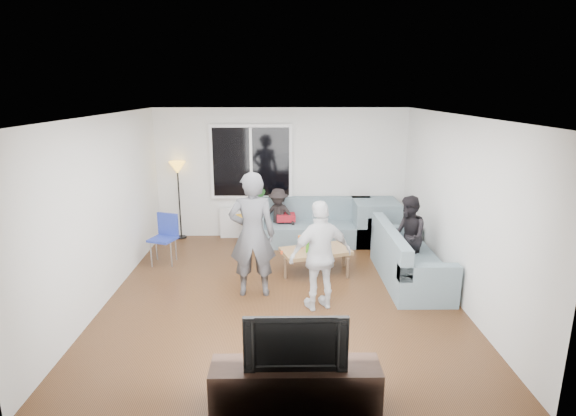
{
  "coord_description": "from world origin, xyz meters",
  "views": [
    {
      "loc": [
        0.01,
        -6.23,
        2.94
      ],
      "look_at": [
        0.1,
        0.6,
        1.15
      ],
      "focal_mm": 28.32,
      "sensor_mm": 36.0,
      "label": 1
    }
  ],
  "objects_px": {
    "coffee_table": "(316,261)",
    "spectator_back": "(278,216)",
    "sofa_right_section": "(410,255)",
    "sofa_back_section": "(314,222)",
    "side_chair": "(163,240)",
    "floor_lamp": "(179,201)",
    "player_right": "(321,256)",
    "spectator_right": "(408,237)",
    "television": "(296,339)",
    "player_left": "(252,235)",
    "tv_console": "(295,385)"
  },
  "relations": [
    {
      "from": "side_chair",
      "to": "player_right",
      "type": "distance_m",
      "value": 3.1
    },
    {
      "from": "floor_lamp",
      "to": "player_left",
      "type": "bearing_deg",
      "value": -58.33
    },
    {
      "from": "sofa_right_section",
      "to": "spectator_right",
      "type": "xyz_separation_m",
      "value": [
        0.0,
        0.21,
        0.23
      ]
    },
    {
      "from": "spectator_right",
      "to": "coffee_table",
      "type": "bearing_deg",
      "value": -93.95
    },
    {
      "from": "sofa_right_section",
      "to": "television",
      "type": "height_order",
      "value": "television"
    },
    {
      "from": "floor_lamp",
      "to": "player_right",
      "type": "xyz_separation_m",
      "value": [
        2.58,
        -3.09,
        -0.02
      ]
    },
    {
      "from": "player_right",
      "to": "spectator_right",
      "type": "relative_size",
      "value": 1.16
    },
    {
      "from": "side_chair",
      "to": "floor_lamp",
      "type": "bearing_deg",
      "value": 109.98
    },
    {
      "from": "coffee_table",
      "to": "player_right",
      "type": "distance_m",
      "value": 1.37
    },
    {
      "from": "coffee_table",
      "to": "spectator_back",
      "type": "relative_size",
      "value": 1.01
    },
    {
      "from": "player_left",
      "to": "tv_console",
      "type": "bearing_deg",
      "value": 101.16
    },
    {
      "from": "player_left",
      "to": "tv_console",
      "type": "distance_m",
      "value": 2.63
    },
    {
      "from": "player_left",
      "to": "floor_lamp",
      "type": "bearing_deg",
      "value": -59.66
    },
    {
      "from": "spectator_back",
      "to": "tv_console",
      "type": "xyz_separation_m",
      "value": [
        0.19,
        -4.8,
        -0.32
      ]
    },
    {
      "from": "coffee_table",
      "to": "tv_console",
      "type": "relative_size",
      "value": 0.69
    },
    {
      "from": "sofa_back_section",
      "to": "sofa_right_section",
      "type": "distance_m",
      "value": 2.3
    },
    {
      "from": "player_right",
      "to": "television",
      "type": "height_order",
      "value": "player_right"
    },
    {
      "from": "sofa_right_section",
      "to": "spectator_right",
      "type": "bearing_deg",
      "value": 0.0
    },
    {
      "from": "sofa_right_section",
      "to": "tv_console",
      "type": "distance_m",
      "value": 3.49
    },
    {
      "from": "sofa_right_section",
      "to": "player_left",
      "type": "distance_m",
      "value": 2.53
    },
    {
      "from": "sofa_back_section",
      "to": "television",
      "type": "distance_m",
      "value": 4.81
    },
    {
      "from": "floor_lamp",
      "to": "television",
      "type": "bearing_deg",
      "value": -66.94
    },
    {
      "from": "player_right",
      "to": "spectator_back",
      "type": "bearing_deg",
      "value": -96.86
    },
    {
      "from": "sofa_right_section",
      "to": "tv_console",
      "type": "xyz_separation_m",
      "value": [
        -1.89,
        -2.93,
        -0.2
      ]
    },
    {
      "from": "side_chair",
      "to": "television",
      "type": "height_order",
      "value": "television"
    },
    {
      "from": "sofa_right_section",
      "to": "player_right",
      "type": "xyz_separation_m",
      "value": [
        -1.49,
        -0.91,
        0.34
      ]
    },
    {
      "from": "sofa_back_section",
      "to": "spectator_back",
      "type": "xyz_separation_m",
      "value": [
        -0.7,
        0.03,
        0.12
      ]
    },
    {
      "from": "player_left",
      "to": "player_right",
      "type": "xyz_separation_m",
      "value": [
        0.95,
        -0.45,
        -0.16
      ]
    },
    {
      "from": "player_left",
      "to": "tv_console",
      "type": "height_order",
      "value": "player_left"
    },
    {
      "from": "side_chair",
      "to": "tv_console",
      "type": "distance_m",
      "value": 4.31
    },
    {
      "from": "spectator_right",
      "to": "player_right",
      "type": "bearing_deg",
      "value": -51.8
    },
    {
      "from": "sofa_back_section",
      "to": "spectator_right",
      "type": "relative_size",
      "value": 1.74
    },
    {
      "from": "player_right",
      "to": "spectator_back",
      "type": "relative_size",
      "value": 1.4
    },
    {
      "from": "side_chair",
      "to": "tv_console",
      "type": "bearing_deg",
      "value": -39.67
    },
    {
      "from": "television",
      "to": "tv_console",
      "type": "bearing_deg",
      "value": 0.0
    },
    {
      "from": "side_chair",
      "to": "spectator_back",
      "type": "xyz_separation_m",
      "value": [
        1.98,
        1.08,
        0.11
      ]
    },
    {
      "from": "player_right",
      "to": "floor_lamp",
      "type": "bearing_deg",
      "value": -69.12
    },
    {
      "from": "player_right",
      "to": "spectator_right",
      "type": "xyz_separation_m",
      "value": [
        1.49,
        1.11,
        -0.1
      ]
    },
    {
      "from": "spectator_right",
      "to": "spectator_back",
      "type": "height_order",
      "value": "spectator_right"
    },
    {
      "from": "spectator_right",
      "to": "television",
      "type": "distance_m",
      "value": 3.66
    },
    {
      "from": "player_right",
      "to": "spectator_back",
      "type": "height_order",
      "value": "player_right"
    },
    {
      "from": "coffee_table",
      "to": "sofa_right_section",
      "type": "bearing_deg",
      "value": -13.3
    },
    {
      "from": "sofa_back_section",
      "to": "spectator_back",
      "type": "relative_size",
      "value": 2.11
    },
    {
      "from": "sofa_right_section",
      "to": "player_right",
      "type": "bearing_deg",
      "value": 121.26
    },
    {
      "from": "player_right",
      "to": "tv_console",
      "type": "bearing_deg",
      "value": 59.82
    },
    {
      "from": "coffee_table",
      "to": "player_left",
      "type": "relative_size",
      "value": 0.6
    },
    {
      "from": "coffee_table",
      "to": "floor_lamp",
      "type": "height_order",
      "value": "floor_lamp"
    },
    {
      "from": "side_chair",
      "to": "floor_lamp",
      "type": "xyz_separation_m",
      "value": [
        0.0,
        1.4,
        0.35
      ]
    },
    {
      "from": "coffee_table",
      "to": "floor_lamp",
      "type": "xyz_separation_m",
      "value": [
        -2.61,
        1.84,
        0.58
      ]
    },
    {
      "from": "player_right",
      "to": "television",
      "type": "xyz_separation_m",
      "value": [
        -0.4,
        -2.03,
        -0.05
      ]
    }
  ]
}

